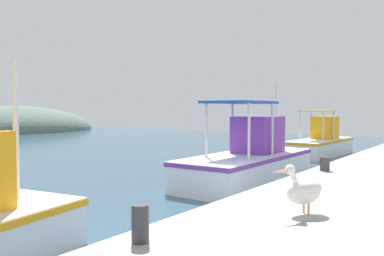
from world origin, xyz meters
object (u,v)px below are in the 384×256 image
mooring_bollard_third (140,224)px  fishing_boat_fourth (321,143)px  mooring_bollard_fourth (325,164)px  fishing_boat_third (249,161)px  pelican (304,189)px

mooring_bollard_third → fishing_boat_fourth: bearing=11.3°
mooring_bollard_third → mooring_bollard_fourth: mooring_bollard_third is taller
fishing_boat_third → mooring_bollard_third: fishing_boat_third is taller
fishing_boat_third → mooring_bollard_fourth: 3.12m
pelican → mooring_bollard_third: bearing=155.3°
fishing_boat_fourth → mooring_bollard_fourth: (-10.34, -3.53, 0.30)m
fishing_boat_third → fishing_boat_fourth: size_ratio=1.11×
mooring_bollard_third → mooring_bollard_fourth: (7.31, 0.00, -0.05)m
fishing_boat_third → fishing_boat_fourth: (9.23, 0.62, -0.06)m
pelican → mooring_bollard_fourth: size_ratio=2.43×
fishing_boat_third → mooring_bollard_third: (-8.43, -2.91, 0.30)m
fishing_boat_fourth → mooring_bollard_third: (-17.65, -3.53, 0.35)m
fishing_boat_fourth → pelican: fishing_boat_fourth is taller
fishing_boat_third → mooring_bollard_third: bearing=-161.0°
fishing_boat_fourth → mooring_bollard_fourth: fishing_boat_fourth is taller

